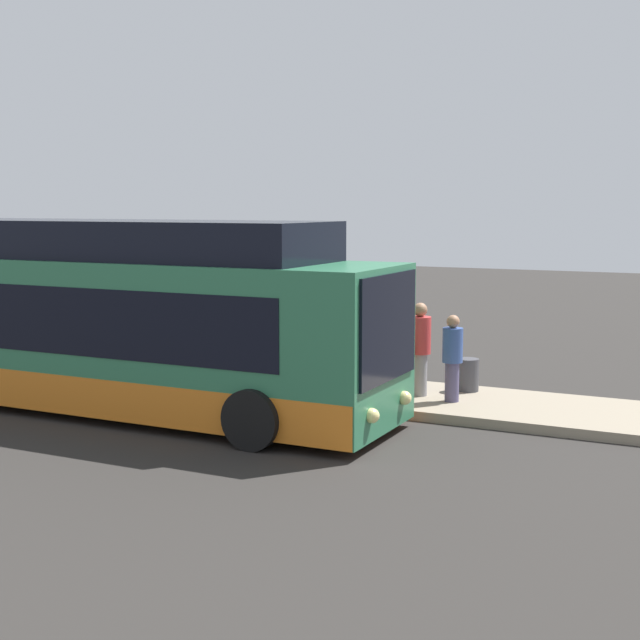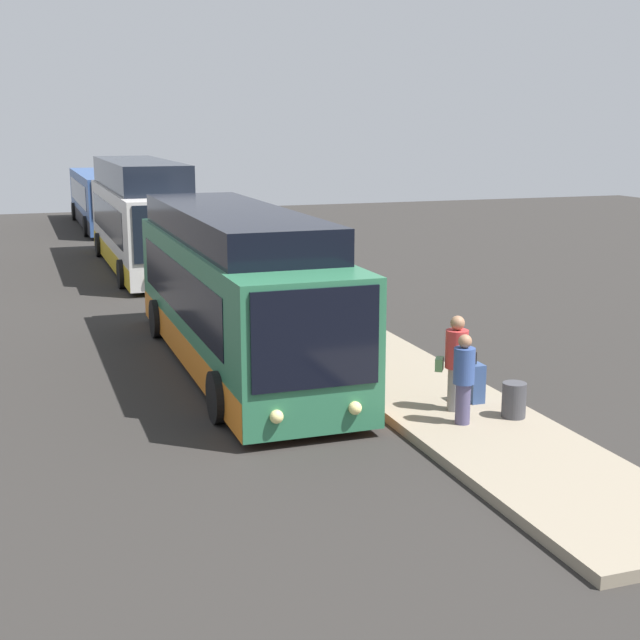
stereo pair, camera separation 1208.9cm
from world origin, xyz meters
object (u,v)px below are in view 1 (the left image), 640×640
Objects in this scene: passenger_waiting at (419,346)px; sign_post at (147,302)px; bus_lead at (110,324)px; trash_bin at (468,375)px; passenger_boarding at (452,355)px; suitcase at (415,370)px.

passenger_waiting is 0.74× the size of sign_post.
bus_lead is 6.18× the size of passenger_waiting.
bus_lead is 7.03m from trash_bin.
sign_post is (-6.49, 0.04, 0.53)m from passenger_waiting.
sign_post reaches higher than passenger_waiting.
passenger_boarding is at bearing -2.03° from sign_post.
suitcase is at bearing -43.68° from passenger_boarding.
bus_lead is at bearing -65.06° from sign_post.
passenger_waiting is at bearing -0.32° from sign_post.
passenger_boarding is 0.67× the size of sign_post.
passenger_boarding is 1.65× the size of suitcase.
trash_bin is (5.84, 3.76, -1.12)m from bus_lead.
suitcase is (-1.05, 0.83, -0.50)m from passenger_boarding.
sign_post is at bearing 114.94° from bus_lead.
suitcase is 6.30m from sign_post.
bus_lead is at bearing 62.04° from passenger_waiting.
suitcase is (-0.31, 0.61, -0.59)m from passenger_waiting.
passenger_waiting is (-0.74, 0.22, 0.09)m from passenger_boarding.
passenger_waiting is at bearing -62.79° from suitcase.
trash_bin is at bearing -94.67° from passenger_boarding.
passenger_boarding is (5.85, 2.70, -0.56)m from bus_lead.
suitcase reaches higher than trash_bin.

